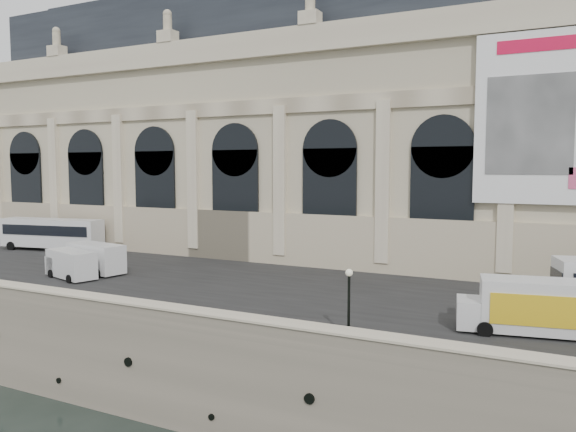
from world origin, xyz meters
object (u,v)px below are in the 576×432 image
at_px(bus_left, 52,233).
at_px(van_c, 69,264).
at_px(van_b, 94,258).
at_px(lamp_right, 349,305).
at_px(box_truck, 533,307).

xyz_separation_m(bus_left, van_c, (14.31, -10.48, -0.77)).
xyz_separation_m(van_b, van_c, (-0.07, -2.60, -0.12)).
distance_m(van_c, lamp_right, 27.39).
height_order(bus_left, box_truck, bus_left).
height_order(bus_left, van_b, bus_left).
distance_m(box_truck, lamp_right, 10.41).
bearing_deg(lamp_right, box_truck, 32.47).
height_order(box_truck, lamp_right, lamp_right).
xyz_separation_m(van_c, box_truck, (35.61, 0.17, 0.34)).
bearing_deg(box_truck, van_b, 176.09).
relative_size(van_b, lamp_right, 1.60).
bearing_deg(box_truck, van_c, -179.73).
xyz_separation_m(bus_left, van_b, (14.38, -7.89, -0.64)).
bearing_deg(bus_left, box_truck, -11.67).
relative_size(box_truck, lamp_right, 2.05).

